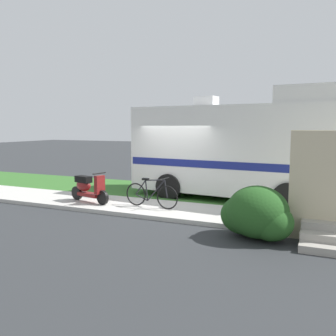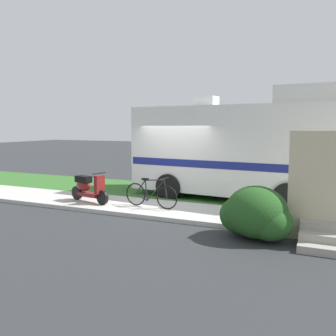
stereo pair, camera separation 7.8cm
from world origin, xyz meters
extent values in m
plane|color=#2D3033|center=(0.00, 0.00, 0.00)|extent=(80.00, 80.00, 0.00)
cube|color=beige|center=(0.00, -1.20, 0.06)|extent=(24.00, 2.00, 0.12)
cube|color=#336628|center=(0.00, 1.50, 0.04)|extent=(24.00, 3.40, 0.08)
cube|color=silver|center=(1.70, 1.37, 1.72)|extent=(6.80, 3.00, 2.83)
cube|color=silver|center=(4.10, 1.16, 3.38)|extent=(2.00, 2.46, 0.50)
cube|color=navy|center=(1.70, 1.37, 1.29)|extent=(6.67, 3.01, 0.24)
cube|color=silver|center=(0.71, 1.45, 3.31)|extent=(0.75, 0.66, 0.36)
cylinder|color=black|center=(3.85, 2.35, 0.45)|extent=(0.92, 0.36, 0.90)
cylinder|color=black|center=(3.64, 0.03, 0.45)|extent=(0.92, 0.36, 0.90)
cylinder|color=black|center=(-0.01, 2.69, 0.45)|extent=(0.92, 0.36, 0.90)
cylinder|color=black|center=(-0.21, 0.37, 0.45)|extent=(0.92, 0.36, 0.90)
cylinder|color=black|center=(-1.56, -1.58, 0.34)|extent=(0.45, 0.20, 0.44)
cylinder|color=black|center=(-2.74, -1.28, 0.34)|extent=(0.45, 0.20, 0.44)
cube|color=maroon|center=(-2.15, -1.43, 0.36)|extent=(0.89, 0.48, 0.10)
cube|color=black|center=(-2.41, -1.37, 0.82)|extent=(0.61, 0.39, 0.20)
ellipsoid|color=maroon|center=(-2.41, -1.37, 0.62)|extent=(0.66, 0.44, 0.36)
cube|color=maroon|center=(-1.67, -1.55, 0.72)|extent=(0.21, 0.34, 0.56)
cylinder|color=black|center=(-1.67, -1.55, 1.07)|extent=(0.16, 0.49, 0.04)
sphere|color=white|center=(-1.67, -1.55, 0.90)|extent=(0.12, 0.12, 0.12)
torus|color=black|center=(0.48, -1.35, 0.46)|extent=(0.68, 0.10, 0.68)
torus|color=black|center=(-0.58, -1.27, 0.46)|extent=(0.68, 0.10, 0.68)
cylinder|color=black|center=(0.11, -1.32, 0.63)|extent=(0.60, 0.08, 0.68)
cylinder|color=black|center=(-0.21, -1.30, 0.61)|extent=(0.10, 0.04, 0.61)
cylinder|color=black|center=(0.08, -1.32, 0.94)|extent=(0.64, 0.09, 0.09)
cylinder|color=black|center=(-0.38, -1.28, 0.38)|extent=(0.42, 0.07, 0.19)
cylinder|color=black|center=(-0.41, -1.28, 0.69)|extent=(0.37, 0.07, 0.47)
cylinder|color=black|center=(0.44, -1.35, 0.71)|extent=(0.12, 0.05, 0.51)
cube|color=black|center=(-0.24, -1.29, 0.94)|extent=(0.21, 0.12, 0.06)
cylinder|color=black|center=(0.40, -1.35, 1.00)|extent=(0.07, 0.52, 0.03)
cube|color=maroon|center=(3.88, 5.85, 1.06)|extent=(2.61, 2.02, 1.55)
cube|color=black|center=(3.88, 5.85, 1.53)|extent=(2.48, 2.04, 0.44)
cube|color=maroon|center=(0.98, 5.84, 0.62)|extent=(3.19, 2.02, 0.67)
cylinder|color=black|center=(4.08, 6.81, 0.38)|extent=(0.76, 0.24, 0.76)
cylinder|color=black|center=(4.08, 4.88, 0.38)|extent=(0.76, 0.24, 0.76)
cylinder|color=black|center=(0.60, 6.81, 0.38)|extent=(0.76, 0.24, 0.76)
cylinder|color=black|center=(0.61, 4.87, 0.38)|extent=(0.76, 0.24, 0.76)
cube|color=#9E998E|center=(4.85, -2.80, 0.08)|extent=(1.40, 0.96, 0.16)
cube|color=#9E998E|center=(4.85, -2.64, 0.24)|extent=(1.40, 0.64, 0.16)
cube|color=#9E998E|center=(4.85, -2.48, 0.40)|extent=(1.40, 0.32, 0.16)
ellipsoid|color=#23511E|center=(3.25, -2.70, 0.62)|extent=(1.37, 1.23, 1.16)
ellipsoid|color=#23511E|center=(2.91, -2.56, 0.48)|extent=(1.03, 0.92, 0.87)
ellipsoid|color=#23511E|center=(3.56, -2.80, 0.44)|extent=(0.96, 0.86, 0.81)
cylinder|color=brown|center=(4.09, -0.75, 0.22)|extent=(0.07, 0.07, 0.19)
cylinder|color=brown|center=(4.09, -0.75, 0.33)|extent=(0.03, 0.03, 0.04)
cylinder|color=black|center=(4.09, -0.75, 0.36)|extent=(0.03, 0.03, 0.01)
camera|label=1|loc=(4.57, -10.58, 2.50)|focal=38.56mm
camera|label=2|loc=(4.64, -10.55, 2.50)|focal=38.56mm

